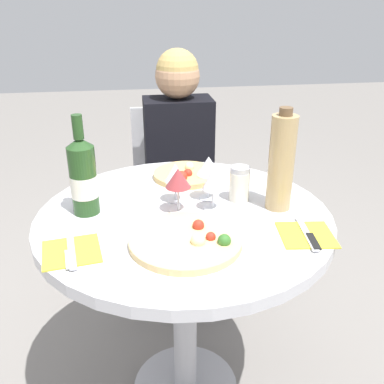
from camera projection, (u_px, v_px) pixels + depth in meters
name	position (u px, v px, depth m)	size (l,w,h in m)	color
dining_table	(184.00, 250.00, 1.40)	(0.92, 0.92, 0.77)	#B2B2B7
chair_behind_diner	(178.00, 198.00, 2.26)	(0.44, 0.44, 0.88)	silver
seated_diner	(181.00, 185.00, 2.07)	(0.32, 0.42, 1.19)	black
pizza_large	(187.00, 240.00, 1.17)	(0.31, 0.31, 0.05)	#E5C17F
pizza_small_far	(187.00, 174.00, 1.60)	(0.24, 0.24, 0.05)	#DBB26B
wine_bottle	(83.00, 177.00, 1.30)	(0.08, 0.08, 0.31)	#23471E
tall_carafe	(281.00, 162.00, 1.32)	(0.08, 0.08, 0.33)	tan
sugar_shaker	(239.00, 184.00, 1.41)	(0.07, 0.07, 0.12)	silver
wine_glass_back_right	(209.00, 167.00, 1.39)	(0.08, 0.08, 0.15)	silver
wine_glass_front_left	(178.00, 179.00, 1.31)	(0.08, 0.08, 0.14)	silver
wine_glass_front_right	(213.00, 179.00, 1.33)	(0.07, 0.07, 0.14)	silver
wine_glass_back_left	(175.00, 174.00, 1.39)	(0.07, 0.07, 0.13)	silver
place_setting_left	(71.00, 252.00, 1.13)	(0.17, 0.19, 0.01)	yellow
place_setting_right	(307.00, 235.00, 1.21)	(0.17, 0.19, 0.01)	yellow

